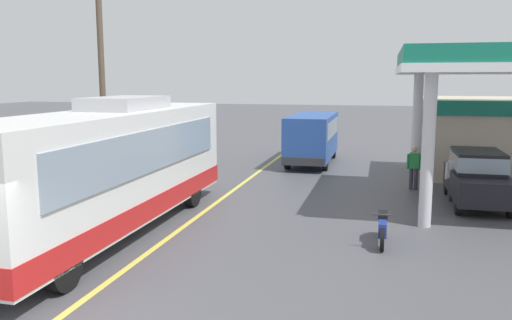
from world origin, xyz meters
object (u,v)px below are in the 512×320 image
object	(u,v)px
car_at_pump	(477,175)
motorcycle_parked_forecourt	(382,227)
pedestrian_by_shop	(454,175)
minibus_opposing_lane	(312,134)
coach_bus_main	(110,171)
pedestrian_near_pump	(414,165)

from	to	relation	value
car_at_pump	motorcycle_parked_forecourt	bearing A→B (deg)	-120.94
pedestrian_by_shop	car_at_pump	bearing A→B (deg)	-22.39
car_at_pump	motorcycle_parked_forecourt	xyz separation A→B (m)	(-3.05, -5.09, -0.57)
minibus_opposing_lane	coach_bus_main	bearing A→B (deg)	-105.85
coach_bus_main	pedestrian_by_shop	size ratio (longest dim) A/B	6.65
coach_bus_main	pedestrian_by_shop	bearing A→B (deg)	32.58
minibus_opposing_lane	motorcycle_parked_forecourt	distance (m)	13.01
motorcycle_parked_forecourt	pedestrian_near_pump	distance (m)	7.21
minibus_opposing_lane	motorcycle_parked_forecourt	bearing A→B (deg)	-74.39
coach_bus_main	minibus_opposing_lane	distance (m)	13.76
motorcycle_parked_forecourt	car_at_pump	bearing A→B (deg)	59.06
pedestrian_by_shop	coach_bus_main	bearing A→B (deg)	-147.42
motorcycle_parked_forecourt	pedestrian_by_shop	xyz separation A→B (m)	(2.34, 5.38, 0.49)
car_at_pump	pedestrian_near_pump	distance (m)	2.79
car_at_pump	pedestrian_by_shop	distance (m)	0.77
pedestrian_near_pump	motorcycle_parked_forecourt	bearing A→B (deg)	-99.02
coach_bus_main	pedestrian_by_shop	world-z (taller)	coach_bus_main
motorcycle_parked_forecourt	pedestrian_near_pump	world-z (taller)	pedestrian_near_pump
motorcycle_parked_forecourt	pedestrian_by_shop	size ratio (longest dim) A/B	1.08
coach_bus_main	motorcycle_parked_forecourt	size ratio (longest dim) A/B	6.13
pedestrian_near_pump	pedestrian_by_shop	distance (m)	2.11
minibus_opposing_lane	pedestrian_near_pump	world-z (taller)	minibus_opposing_lane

